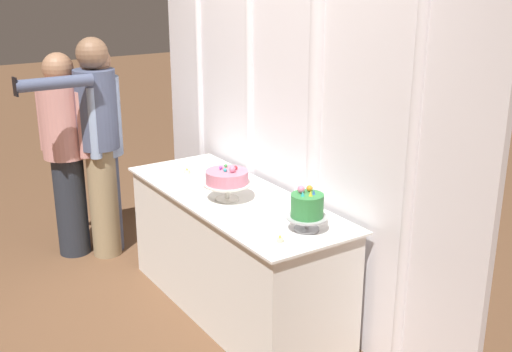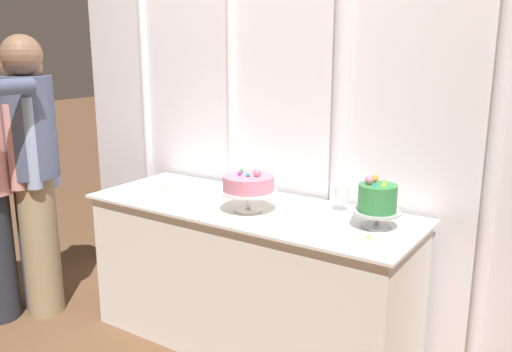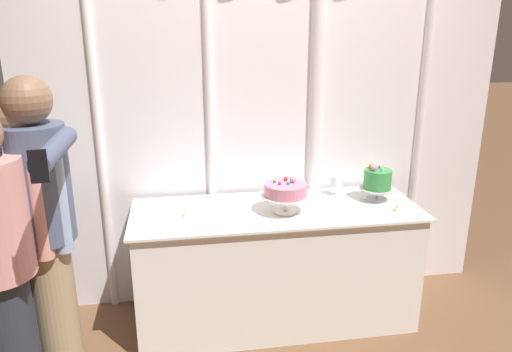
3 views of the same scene
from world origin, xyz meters
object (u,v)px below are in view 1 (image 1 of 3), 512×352
(cake_table, at_px, (234,253))
(tealight_near_left, at_px, (280,240))
(cake_display_nearright, at_px, (307,208))
(wine_glass, at_px, (300,196))
(guest_girl_blue_dress, at_px, (98,137))
(cake_display_nearleft, at_px, (227,179))
(guest_man_pink_jacket, at_px, (65,148))
(tealight_far_left, at_px, (187,172))
(guest_man_dark_suit, at_px, (101,141))

(cake_table, relative_size, tealight_near_left, 47.18)
(cake_display_nearright, relative_size, wine_glass, 1.80)
(guest_girl_blue_dress, bearing_deg, cake_display_nearleft, 14.59)
(cake_display_nearleft, distance_m, wine_glass, 0.47)
(wine_glass, xyz_separation_m, guest_girl_blue_dress, (-1.69, -0.59, 0.06))
(wine_glass, height_order, guest_girl_blue_dress, guest_girl_blue_dress)
(cake_table, distance_m, guest_man_pink_jacket, 1.60)
(wine_glass, xyz_separation_m, tealight_far_left, (-1.00, -0.22, -0.08))
(cake_table, xyz_separation_m, guest_man_pink_jacket, (-1.42, -0.60, 0.46))
(tealight_far_left, height_order, guest_man_pink_jacket, guest_man_pink_jacket)
(cake_display_nearleft, relative_size, wine_glass, 2.18)
(cake_display_nearright, relative_size, guest_girl_blue_dress, 0.15)
(wine_glass, distance_m, tealight_near_left, 0.44)
(guest_man_dark_suit, bearing_deg, cake_table, 14.91)
(cake_table, xyz_separation_m, guest_man_dark_suit, (-1.33, -0.35, 0.49))
(cake_display_nearright, xyz_separation_m, guest_girl_blue_dress, (-1.92, -0.46, 0.03))
(guest_girl_blue_dress, relative_size, guest_man_pink_jacket, 1.07)
(tealight_near_left, distance_m, guest_man_dark_suit, 2.06)
(cake_table, height_order, guest_girl_blue_dress, guest_girl_blue_dress)
(wine_glass, relative_size, guest_girl_blue_dress, 0.08)
(tealight_near_left, height_order, guest_girl_blue_dress, guest_girl_blue_dress)
(wine_glass, xyz_separation_m, guest_man_dark_suit, (-1.77, -0.53, -0.00))
(cake_display_nearleft, bearing_deg, tealight_far_left, 176.76)
(tealight_far_left, height_order, guest_man_dark_suit, guest_man_dark_suit)
(wine_glass, distance_m, tealight_far_left, 1.02)
(guest_man_dark_suit, bearing_deg, guest_man_pink_jacket, -109.73)
(cake_display_nearleft, xyz_separation_m, wine_glass, (0.40, 0.25, -0.04))
(cake_display_nearright, relative_size, guest_man_pink_jacket, 0.16)
(tealight_far_left, bearing_deg, cake_display_nearright, 3.99)
(cake_display_nearleft, height_order, guest_man_dark_suit, guest_man_dark_suit)
(cake_table, distance_m, guest_girl_blue_dress, 1.43)
(cake_display_nearright, height_order, guest_man_dark_suit, guest_man_dark_suit)
(guest_man_dark_suit, relative_size, guest_girl_blue_dress, 0.96)
(cake_display_nearleft, relative_size, guest_man_dark_suit, 0.18)
(cake_display_nearleft, xyz_separation_m, guest_man_dark_suit, (-1.37, -0.29, -0.04))
(cake_display_nearright, distance_m, tealight_near_left, 0.24)
(wine_glass, distance_m, guest_man_pink_jacket, 2.02)
(guest_girl_blue_dress, height_order, guest_man_pink_jacket, guest_girl_blue_dress)
(cake_table, xyz_separation_m, tealight_near_left, (0.72, -0.16, 0.40))
(tealight_near_left, bearing_deg, wine_glass, 129.40)
(cake_table, relative_size, guest_man_dark_suit, 1.12)
(cake_display_nearright, distance_m, guest_man_dark_suit, 2.04)
(cake_display_nearright, bearing_deg, tealight_far_left, -176.01)
(tealight_far_left, relative_size, guest_girl_blue_dress, 0.03)
(guest_man_dark_suit, height_order, guest_girl_blue_dress, guest_girl_blue_dress)
(tealight_far_left, relative_size, guest_man_pink_jacket, 0.03)
(cake_display_nearleft, distance_m, tealight_far_left, 0.61)
(cake_display_nearleft, height_order, tealight_far_left, cake_display_nearleft)
(guest_man_dark_suit, xyz_separation_m, guest_girl_blue_dress, (0.08, -0.05, 0.06))
(tealight_near_left, bearing_deg, tealight_far_left, 174.56)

